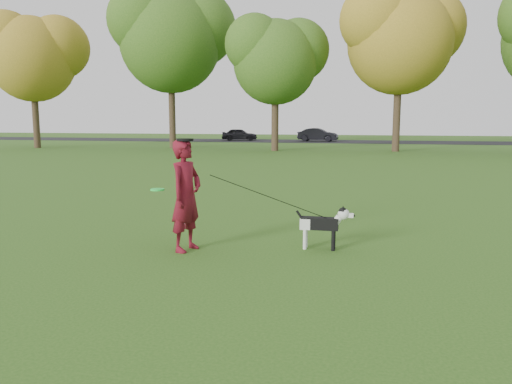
% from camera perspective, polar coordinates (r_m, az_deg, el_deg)
% --- Properties ---
extents(ground, '(120.00, 120.00, 0.00)m').
position_cam_1_polar(ground, '(8.61, -2.04, -6.29)').
color(ground, '#285116').
rests_on(ground, ground).
extents(road, '(120.00, 7.00, 0.02)m').
position_cam_1_polar(road, '(48.15, 10.00, 5.69)').
color(road, black).
rests_on(road, ground).
extents(man, '(0.61, 0.77, 1.85)m').
position_cam_1_polar(man, '(8.29, -7.99, -0.39)').
color(man, '#590C1E').
rests_on(man, ground).
extents(dog, '(0.99, 0.20, 0.75)m').
position_cam_1_polar(dog, '(8.43, 7.79, -3.49)').
color(dog, black).
rests_on(dog, ground).
extents(car_left, '(3.65, 1.90, 1.19)m').
position_cam_1_polar(car_left, '(49.63, -1.88, 6.59)').
color(car_left, black).
rests_on(car_left, road).
extents(car_mid, '(3.89, 1.70, 1.24)m').
position_cam_1_polar(car_mid, '(48.30, 7.08, 6.52)').
color(car_mid, black).
rests_on(car_mid, road).
extents(man_held_items, '(2.93, 0.80, 1.36)m').
position_cam_1_polar(man_held_items, '(8.16, 1.83, -0.68)').
color(man_held_items, '#20FF49').
rests_on(man_held_items, ground).
extents(tree_row, '(51.74, 8.86, 12.01)m').
position_cam_1_polar(tree_row, '(34.70, 6.78, 17.01)').
color(tree_row, '#38281C').
rests_on(tree_row, ground).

